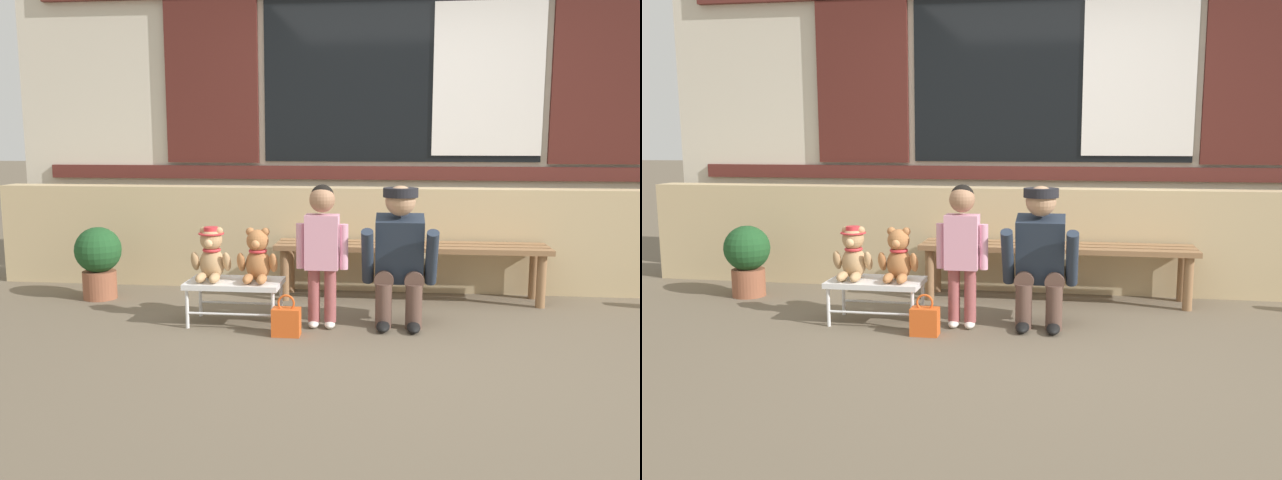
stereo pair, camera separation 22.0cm
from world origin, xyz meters
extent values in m
plane|color=brown|center=(0.00, 0.00, 0.00)|extent=(60.00, 60.00, 0.00)
cube|color=tan|center=(0.00, 1.43, 0.42)|extent=(6.88, 0.25, 0.85)
cube|color=beige|center=(0.00, 1.95, 1.66)|extent=(7.02, 0.20, 3.31)
cube|color=#56231E|center=(0.00, 1.83, 0.95)|extent=(6.46, 0.04, 0.12)
cube|color=black|center=(0.00, 1.84, 1.75)|extent=(2.40, 0.03, 1.40)
cube|color=white|center=(0.74, 1.82, 1.75)|extent=(0.93, 0.02, 1.29)
cube|color=#4C1E19|center=(-1.68, 1.83, 1.75)|extent=(0.84, 0.05, 1.43)
cube|color=#4C1E19|center=(1.68, 1.83, 1.75)|extent=(0.84, 0.05, 1.43)
cube|color=#8E6642|center=(0.09, 0.92, 0.42)|extent=(2.10, 0.11, 0.04)
cube|color=#8E6642|center=(0.09, 1.06, 0.42)|extent=(2.10, 0.11, 0.04)
cube|color=#8E6642|center=(0.09, 1.20, 0.42)|extent=(2.10, 0.11, 0.04)
cylinder|color=#8E6642|center=(-0.88, 0.92, 0.20)|extent=(0.07, 0.07, 0.40)
cylinder|color=#8E6642|center=(-0.88, 1.20, 0.20)|extent=(0.07, 0.07, 0.40)
cylinder|color=#8E6642|center=(1.06, 0.92, 0.20)|extent=(0.07, 0.07, 0.40)
cylinder|color=#8E6642|center=(1.06, 1.20, 0.20)|extent=(0.07, 0.07, 0.40)
cube|color=silver|center=(-1.10, 0.24, 0.28)|extent=(0.64, 0.36, 0.04)
cylinder|color=silver|center=(-1.39, 0.09, 0.13)|extent=(0.02, 0.02, 0.26)
cylinder|color=silver|center=(-1.39, 0.39, 0.13)|extent=(0.02, 0.02, 0.26)
cylinder|color=silver|center=(-0.81, 0.09, 0.13)|extent=(0.02, 0.02, 0.26)
cylinder|color=silver|center=(-0.81, 0.39, 0.13)|extent=(0.02, 0.02, 0.26)
cylinder|color=silver|center=(-1.10, 0.09, 0.10)|extent=(0.58, 0.02, 0.02)
cylinder|color=silver|center=(-1.10, 0.39, 0.10)|extent=(0.58, 0.02, 0.02)
ellipsoid|color=tan|center=(-1.26, 0.26, 0.41)|extent=(0.17, 0.14, 0.22)
sphere|color=tan|center=(-1.26, 0.25, 0.58)|extent=(0.15, 0.15, 0.15)
sphere|color=#F4C188|center=(-1.26, 0.20, 0.56)|extent=(0.06, 0.06, 0.06)
sphere|color=tan|center=(-1.32, 0.26, 0.63)|extent=(0.06, 0.06, 0.06)
ellipsoid|color=tan|center=(-1.37, 0.23, 0.43)|extent=(0.06, 0.11, 0.16)
ellipsoid|color=tan|center=(-1.31, 0.14, 0.33)|extent=(0.06, 0.15, 0.06)
sphere|color=tan|center=(-1.21, 0.26, 0.63)|extent=(0.06, 0.06, 0.06)
ellipsoid|color=tan|center=(-1.15, 0.23, 0.43)|extent=(0.06, 0.11, 0.16)
ellipsoid|color=tan|center=(-1.22, 0.14, 0.33)|extent=(0.06, 0.15, 0.06)
torus|color=red|center=(-1.26, 0.25, 0.51)|extent=(0.13, 0.13, 0.02)
cylinder|color=red|center=(-1.26, 0.25, 0.62)|extent=(0.17, 0.17, 0.01)
cylinder|color=red|center=(-1.26, 0.25, 0.64)|extent=(0.10, 0.10, 0.04)
ellipsoid|color=#A86B3D|center=(-0.94, 0.26, 0.41)|extent=(0.17, 0.14, 0.22)
sphere|color=#A86B3D|center=(-0.94, 0.25, 0.58)|extent=(0.15, 0.15, 0.15)
sphere|color=#E1955B|center=(-0.94, 0.20, 0.56)|extent=(0.06, 0.06, 0.06)
sphere|color=#A86B3D|center=(-1.00, 0.26, 0.63)|extent=(0.06, 0.06, 0.06)
ellipsoid|color=#A86B3D|center=(-1.05, 0.23, 0.43)|extent=(0.06, 0.11, 0.16)
ellipsoid|color=#A86B3D|center=(-0.99, 0.14, 0.33)|extent=(0.06, 0.15, 0.06)
sphere|color=#A86B3D|center=(-0.89, 0.26, 0.63)|extent=(0.06, 0.06, 0.06)
ellipsoid|color=#A86B3D|center=(-0.83, 0.23, 0.43)|extent=(0.06, 0.11, 0.16)
ellipsoid|color=#A86B3D|center=(-0.90, 0.14, 0.33)|extent=(0.06, 0.15, 0.06)
torus|color=red|center=(-0.94, 0.25, 0.51)|extent=(0.13, 0.13, 0.02)
cylinder|color=#994C4C|center=(-0.56, 0.22, 0.22)|extent=(0.08, 0.08, 0.36)
ellipsoid|color=silver|center=(-0.56, 0.20, 0.03)|extent=(0.07, 0.12, 0.05)
cylinder|color=#994C4C|center=(-0.45, 0.22, 0.22)|extent=(0.08, 0.08, 0.36)
ellipsoid|color=silver|center=(-0.45, 0.20, 0.03)|extent=(0.07, 0.12, 0.05)
cube|color=pink|center=(-0.50, 0.22, 0.58)|extent=(0.22, 0.15, 0.36)
cylinder|color=pink|center=(-0.65, 0.22, 0.55)|extent=(0.06, 0.06, 0.30)
cylinder|color=pink|center=(-0.36, 0.22, 0.55)|extent=(0.06, 0.06, 0.30)
sphere|color=#9E7051|center=(-0.50, 0.22, 0.86)|extent=(0.17, 0.17, 0.17)
sphere|color=black|center=(-0.50, 0.23, 0.88)|extent=(0.16, 0.16, 0.16)
cylinder|color=brown|center=(-0.09, 0.25, 0.15)|extent=(0.11, 0.11, 0.30)
cylinder|color=brown|center=(-0.09, 0.39, 0.32)|extent=(0.13, 0.32, 0.13)
ellipsoid|color=black|center=(-0.09, 0.17, 0.03)|extent=(0.09, 0.20, 0.06)
cylinder|color=brown|center=(0.11, 0.25, 0.15)|extent=(0.11, 0.11, 0.30)
cylinder|color=brown|center=(0.11, 0.39, 0.32)|extent=(0.13, 0.32, 0.13)
ellipsoid|color=black|center=(0.11, 0.17, 0.03)|extent=(0.09, 0.20, 0.06)
cube|color=#232D3D|center=(0.01, 0.36, 0.52)|extent=(0.32, 0.30, 0.47)
cylinder|color=#232D3D|center=(-0.20, 0.26, 0.48)|extent=(0.08, 0.28, 0.40)
cylinder|color=#232D3D|center=(0.22, 0.26, 0.48)|extent=(0.08, 0.28, 0.40)
sphere|color=tan|center=(0.01, 0.29, 0.85)|extent=(0.20, 0.20, 0.20)
cylinder|color=black|center=(0.01, 0.29, 0.91)|extent=(0.23, 0.23, 0.06)
cube|color=brown|center=(0.20, 0.45, 0.38)|extent=(0.10, 0.22, 0.16)
cube|color=#DB561E|center=(-0.71, 0.00, 0.09)|extent=(0.18, 0.11, 0.18)
torus|color=#DB561E|center=(-0.71, 0.00, 0.22)|extent=(0.11, 0.01, 0.11)
cylinder|color=brown|center=(-2.34, 0.81, 0.11)|extent=(0.26, 0.26, 0.22)
sphere|color=#1E4C23|center=(-2.34, 0.81, 0.39)|extent=(0.36, 0.36, 0.36)
camera|label=1|loc=(-0.02, -4.02, 1.26)|focal=36.81mm
camera|label=2|loc=(0.20, -3.99, 1.26)|focal=36.81mm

